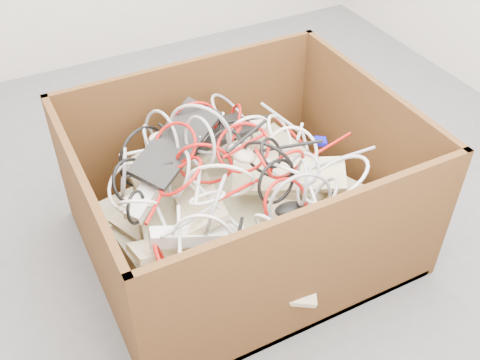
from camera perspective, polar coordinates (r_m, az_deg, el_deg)
name	(u,v)px	position (r m, az deg, el deg)	size (l,w,h in m)	color
ground	(253,202)	(2.38, 1.29, -2.28)	(3.00, 3.00, 0.00)	#4F4F52
cardboard_box	(239,215)	(2.11, -0.10, -3.54)	(1.11, 0.93, 0.57)	#3E250F
keyboard_pile	(234,185)	(2.04, -0.65, -0.50)	(0.92, 0.86, 0.39)	#C5B38B
mice_scatter	(226,174)	(1.96, -1.39, 0.60)	(0.72, 0.68, 0.18)	beige
power_strip_left	(155,180)	(1.95, -8.56, 0.00)	(0.33, 0.06, 0.04)	silver
power_strip_right	(197,236)	(1.79, -4.32, -5.66)	(0.30, 0.06, 0.04)	silver
vga_plug	(320,141)	(2.16, 8.12, 3.89)	(0.04, 0.04, 0.02)	#0B0BB0
cable_tangle	(220,166)	(1.93, -2.08, 1.40)	(0.95, 0.86, 0.46)	silver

